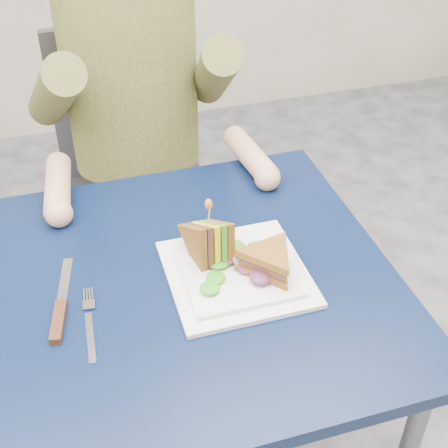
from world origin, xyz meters
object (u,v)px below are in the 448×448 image
object	(u,v)px
table	(197,306)
sandwich_upright	(209,243)
chair	(135,164)
knife	(60,314)
diner	(130,59)
fork	(90,325)
sandwich_flat	(269,261)
plate	(237,272)

from	to	relation	value
table	sandwich_upright	distance (m)	0.14
chair	table	bearing A→B (deg)	-90.00
knife	sandwich_upright	bearing A→B (deg)	10.65
diner	fork	distance (m)	0.74
chair	knife	world-z (taller)	chair
sandwich_flat	fork	bearing A→B (deg)	-175.70
sandwich_upright	fork	xyz separation A→B (m)	(-0.24, -0.10, -0.05)
fork	table	bearing A→B (deg)	18.36
table	sandwich_flat	bearing A→B (deg)	-18.67
plate	knife	distance (m)	0.33
fork	knife	xyz separation A→B (m)	(-0.05, 0.04, 0.00)
plate	sandwich_upright	distance (m)	0.08
diner	sandwich_flat	size ratio (longest dim) A/B	4.06
table	sandwich_upright	bearing A→B (deg)	36.96
chair	sandwich_flat	distance (m)	0.82
table	knife	bearing A→B (deg)	-173.59
sandwich_flat	sandwich_upright	size ratio (longest dim) A/B	1.22
plate	fork	bearing A→B (deg)	-169.94
chair	sandwich_flat	xyz separation A→B (m)	(0.13, -0.78, 0.23)
table	plate	xyz separation A→B (m)	(0.08, -0.02, 0.09)
diner	sandwich_upright	distance (m)	0.61
table	sandwich_flat	size ratio (longest dim) A/B	4.09
diner	sandwich_flat	bearing A→B (deg)	-78.89
plate	sandwich_flat	distance (m)	0.07
table	chair	size ratio (longest dim) A/B	0.81
chair	fork	world-z (taller)	chair
diner	knife	size ratio (longest dim) A/B	3.38
fork	knife	size ratio (longest dim) A/B	0.81
fork	knife	world-z (taller)	knife
chair	sandwich_upright	xyz separation A→B (m)	(0.03, -0.71, 0.24)
sandwich_upright	fork	bearing A→B (deg)	-158.62
chair	fork	bearing A→B (deg)	-104.66
plate	knife	xyz separation A→B (m)	(-0.33, -0.01, -0.00)
diner	sandwich_flat	xyz separation A→B (m)	(0.13, -0.66, -0.14)
chair	sandwich_flat	world-z (taller)	chair
sandwich_flat	knife	world-z (taller)	sandwich_flat
sandwich_flat	fork	world-z (taller)	sandwich_flat
diner	plate	size ratio (longest dim) A/B	2.87
table	diner	xyz separation A→B (m)	(-0.00, 0.62, 0.26)
fork	sandwich_flat	bearing A→B (deg)	4.30
chair	sandwich_flat	bearing A→B (deg)	-80.46
diner	plate	bearing A→B (deg)	-83.27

